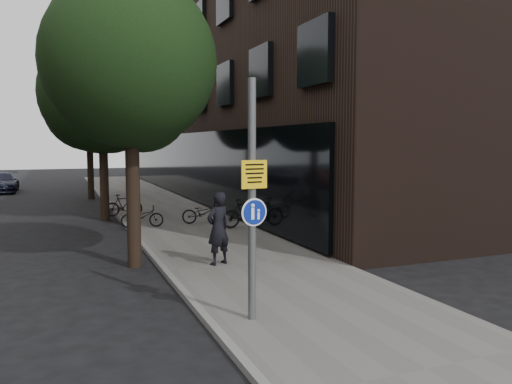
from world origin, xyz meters
TOP-DOWN VIEW (x-y plane):
  - ground at (0.00, 0.00)m, footprint 120.00×120.00m
  - sidewalk at (0.25, 10.00)m, footprint 4.50×60.00m
  - curb_edge at (-2.00, 10.00)m, footprint 0.15×60.00m
  - building_right_dark_brick at (8.50, 22.00)m, footprint 12.00×40.00m
  - street_tree_near at (-2.53, 4.64)m, footprint 4.40×4.40m
  - street_tree_mid at (-2.53, 13.14)m, footprint 5.00×5.00m
  - street_tree_far at (-2.53, 22.14)m, footprint 5.00×5.00m
  - signpost at (-1.27, -0.58)m, footprint 0.49×0.14m
  - pedestrian at (-0.62, 3.49)m, footprint 0.81×0.68m
  - parked_bike_facade_near at (0.81, 9.94)m, footprint 1.76×1.16m
  - parked_bike_facade_far at (2.00, 8.54)m, footprint 1.82×0.56m
  - parked_bike_curb_near at (-1.53, 10.00)m, footprint 1.60×0.71m
  - parked_bike_curb_far at (-1.80, 13.23)m, footprint 1.58×0.50m
  - parked_car_far at (-7.81, 28.25)m, footprint 1.85×4.52m

SIDE VIEW (x-z plane):
  - ground at x=0.00m, z-range 0.00..0.00m
  - sidewalk at x=0.25m, z-range 0.00..0.12m
  - curb_edge at x=-2.00m, z-range 0.00..0.13m
  - parked_bike_curb_near at x=-1.53m, z-range 0.12..0.94m
  - parked_bike_facade_near at x=0.81m, z-range 0.12..0.99m
  - parked_bike_curb_far at x=-1.80m, z-range 0.12..1.06m
  - parked_car_far at x=-7.81m, z-range 0.00..1.31m
  - parked_bike_facade_far at x=2.00m, z-range 0.12..1.20m
  - pedestrian at x=-0.62m, z-range 0.12..2.00m
  - signpost at x=-1.27m, z-range 0.14..4.36m
  - street_tree_near at x=-2.53m, z-range 1.36..8.86m
  - street_tree_mid at x=-2.53m, z-range 1.21..9.01m
  - street_tree_far at x=-2.53m, z-range 1.21..9.01m
  - building_right_dark_brick at x=8.50m, z-range 0.00..18.00m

